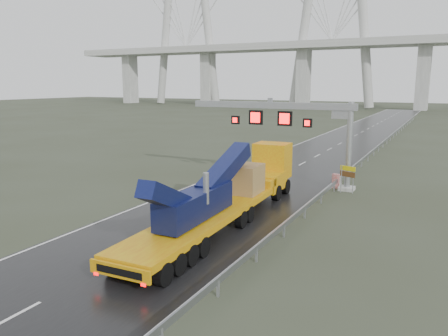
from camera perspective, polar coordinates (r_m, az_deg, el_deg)
The scene contains 7 objects.
ground at distance 24.16m, azimuth -10.38°, elevation -10.19°, with size 400.00×400.00×0.00m, color #323726.
road at distance 59.99m, azimuth 13.62°, elevation 2.40°, with size 11.00×200.00×0.02m, color black.
guardrail at distance 48.99m, azimuth 17.75°, elevation 1.12°, with size 0.20×140.00×1.40m, color gray, non-canonical shape.
sign_gantry at distance 37.73m, azimuth 8.99°, elevation 6.24°, with size 14.90×1.20×7.42m.
heavy_haul_truck at distance 28.72m, azimuth 1.48°, elevation -2.69°, with size 3.69×20.54×4.80m.
exit_sign_pair at distance 36.07m, azimuth 15.83°, elevation -0.75°, with size 1.26×0.47×2.25m.
striped_barrier at distance 37.74m, azimuth 14.53°, elevation -1.68°, with size 0.72×0.39×1.21m, color red.
Camera 1 is at (13.99, -17.69, 8.65)m, focal length 35.00 mm.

